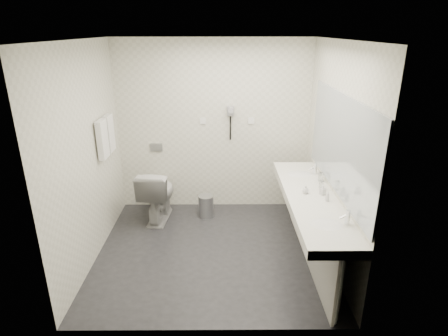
{
  "coord_description": "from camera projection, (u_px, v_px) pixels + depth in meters",
  "views": [
    {
      "loc": [
        0.12,
        -3.96,
        2.61
      ],
      "look_at": [
        0.15,
        0.15,
        1.05
      ],
      "focal_mm": 29.67,
      "sensor_mm": 36.0,
      "label": 1
    }
  ],
  "objects": [
    {
      "name": "soap_bottle_a",
      "position": [
        323.0,
        190.0,
        4.15
      ],
      "size": [
        0.07,
        0.07,
        0.12
      ],
      "primitive_type": "imported",
      "rotation": [
        0.0,
        0.0,
        0.53
      ],
      "color": "silver",
      "rests_on": "vanity_counter"
    },
    {
      "name": "faucet_far",
      "position": [
        315.0,
        169.0,
        4.73
      ],
      "size": [
        0.04,
        0.04,
        0.15
      ],
      "primitive_type": "cylinder",
      "color": "silver",
      "rests_on": "vanity_counter"
    },
    {
      "name": "soap_bottle_c",
      "position": [
        328.0,
        197.0,
        3.99
      ],
      "size": [
        0.05,
        0.05,
        0.11
      ],
      "primitive_type": "imported",
      "rotation": [
        0.0,
        0.0,
        0.43
      ],
      "color": "silver",
      "rests_on": "vanity_counter"
    },
    {
      "name": "mirror",
      "position": [
        340.0,
        144.0,
        3.93
      ],
      "size": [
        0.02,
        2.2,
        1.05
      ],
      "primitive_type": "cube",
      "color": "#B2BCC6",
      "rests_on": "wall_right"
    },
    {
      "name": "soap_bottle_b",
      "position": [
        306.0,
        190.0,
        4.19
      ],
      "size": [
        0.1,
        0.1,
        0.09
      ],
      "primitive_type": "imported",
      "rotation": [
        0.0,
        0.0,
        -0.7
      ],
      "color": "silver",
      "rests_on": "vanity_counter"
    },
    {
      "name": "floor",
      "position": [
        212.0,
        251.0,
        4.63
      ],
      "size": [
        2.8,
        2.8,
        0.0
      ],
      "primitive_type": "plane",
      "color": "#232327",
      "rests_on": "ground"
    },
    {
      "name": "dryer_barrel",
      "position": [
        231.0,
        110.0,
        5.21
      ],
      "size": [
        0.08,
        0.14,
        0.08
      ],
      "primitive_type": "cylinder",
      "rotation": [
        1.57,
        0.0,
        0.0
      ],
      "color": "#9A9B9F",
      "rests_on": "dryer_cradle"
    },
    {
      "name": "wall_back",
      "position": [
        213.0,
        127.0,
        5.4
      ],
      "size": [
        2.8,
        0.0,
        2.8
      ],
      "primitive_type": "plane",
      "rotation": [
        1.57,
        0.0,
        0.0
      ],
      "color": "silver",
      "rests_on": "floor"
    },
    {
      "name": "vanity_counter",
      "position": [
        311.0,
        200.0,
        4.16
      ],
      "size": [
        0.55,
        2.2,
        0.1
      ],
      "primitive_type": "cube",
      "color": "white",
      "rests_on": "floor"
    },
    {
      "name": "basin_far",
      "position": [
        299.0,
        175.0,
        4.76
      ],
      "size": [
        0.4,
        0.31,
        0.05
      ],
      "primitive_type": "ellipsoid",
      "color": "white",
      "rests_on": "vanity_counter"
    },
    {
      "name": "towel_rail",
      "position": [
        103.0,
        119.0,
        4.58
      ],
      "size": [
        0.02,
        0.62,
        0.02
      ],
      "primitive_type": "cylinder",
      "rotation": [
        1.57,
        0.0,
        0.0
      ],
      "color": "silver",
      "rests_on": "wall_left"
    },
    {
      "name": "vanity_post_far",
      "position": [
        296.0,
        195.0,
        5.29
      ],
      "size": [
        0.06,
        0.06,
        0.75
      ],
      "primitive_type": "cylinder",
      "color": "silver",
      "rests_on": "floor"
    },
    {
      "name": "pedal_bin",
      "position": [
        206.0,
        206.0,
        5.43
      ],
      "size": [
        0.25,
        0.25,
        0.31
      ],
      "primitive_type": "cylinder",
      "rotation": [
        0.0,
        0.0,
        0.13
      ],
      "color": "#B2B5BA",
      "rests_on": "floor"
    },
    {
      "name": "vanity_post_near",
      "position": [
        339.0,
        292.0,
        3.34
      ],
      "size": [
        0.06,
        0.06,
        0.75
      ],
      "primitive_type": "cylinder",
      "color": "silver",
      "rests_on": "floor"
    },
    {
      "name": "glass_right",
      "position": [
        321.0,
        177.0,
        4.52
      ],
      "size": [
        0.07,
        0.07,
        0.11
      ],
      "primitive_type": "cylinder",
      "rotation": [
        0.0,
        0.0,
        -0.33
      ],
      "color": "silver",
      "rests_on": "vanity_counter"
    },
    {
      "name": "vanity_panel",
      "position": [
        310.0,
        232.0,
        4.31
      ],
      "size": [
        0.03,
        2.15,
        0.75
      ],
      "primitive_type": "cube",
      "color": "gray",
      "rests_on": "floor"
    },
    {
      "name": "towel_far",
      "position": [
        109.0,
        133.0,
        4.79
      ],
      "size": [
        0.07,
        0.24,
        0.48
      ],
      "primitive_type": "cube",
      "color": "white",
      "rests_on": "towel_rail"
    },
    {
      "name": "switch_plate_a",
      "position": [
        203.0,
        121.0,
        5.35
      ],
      "size": [
        0.09,
        0.02,
        0.09
      ],
      "primitive_type": "cube",
      "color": "white",
      "rests_on": "wall_back"
    },
    {
      "name": "wall_front",
      "position": [
        206.0,
        209.0,
        2.97
      ],
      "size": [
        2.8,
        0.0,
        2.8
      ],
      "primitive_type": "plane",
      "rotation": [
        -1.57,
        0.0,
        0.0
      ],
      "color": "silver",
      "rests_on": "floor"
    },
    {
      "name": "dryer_cradle",
      "position": [
        230.0,
        111.0,
        5.29
      ],
      "size": [
        0.1,
        0.04,
        0.14
      ],
      "primitive_type": "cube",
      "color": "#9A9B9F",
      "rests_on": "wall_back"
    },
    {
      "name": "wall_left",
      "position": [
        87.0,
        156.0,
        4.18
      ],
      "size": [
        0.0,
        2.6,
        2.6
      ],
      "primitive_type": "plane",
      "rotation": [
        1.57,
        0.0,
        1.57
      ],
      "color": "silver",
      "rests_on": "floor"
    },
    {
      "name": "ceiling",
      "position": [
        209.0,
        40.0,
        3.74
      ],
      "size": [
        2.8,
        2.8,
        0.0
      ],
      "primitive_type": "plane",
      "rotation": [
        3.14,
        0.0,
        0.0
      ],
      "color": "white",
      "rests_on": "wall_back"
    },
    {
      "name": "toilet",
      "position": [
        158.0,
        194.0,
        5.29
      ],
      "size": [
        0.51,
        0.81,
        0.78
      ],
      "primitive_type": "imported",
      "rotation": [
        0.0,
        0.0,
        3.04
      ],
      "color": "white",
      "rests_on": "floor"
    },
    {
      "name": "switch_plate_b",
      "position": [
        251.0,
        121.0,
        5.36
      ],
      "size": [
        0.09,
        0.02,
        0.09
      ],
      "primitive_type": "cube",
      "color": "white",
      "rests_on": "wall_back"
    },
    {
      "name": "basin_near",
      "position": [
        326.0,
        226.0,
        3.54
      ],
      "size": [
        0.4,
        0.31,
        0.05
      ],
      "primitive_type": "ellipsoid",
      "color": "white",
      "rests_on": "vanity_counter"
    },
    {
      "name": "dryer_cord",
      "position": [
        230.0,
        128.0,
        5.36
      ],
      "size": [
        0.02,
        0.02,
        0.35
      ],
      "primitive_type": "cylinder",
      "color": "black",
      "rests_on": "dryer_cradle"
    },
    {
      "name": "towel_near",
      "position": [
        102.0,
        139.0,
        4.53
      ],
      "size": [
        0.07,
        0.24,
        0.48
      ],
      "primitive_type": "cube",
      "color": "white",
      "rests_on": "towel_rail"
    },
    {
      "name": "glass_left",
      "position": [
        321.0,
        185.0,
        4.29
      ],
      "size": [
        0.06,
        0.06,
        0.1
      ],
      "primitive_type": "cylinder",
      "rotation": [
        0.0,
        0.0,
        0.15
      ],
      "color": "silver",
      "rests_on": "vanity_counter"
    },
    {
      "name": "wall_right",
      "position": [
        334.0,
        156.0,
        4.19
      ],
      "size": [
        0.0,
        2.6,
        2.6
      ],
      "primitive_type": "plane",
      "rotation": [
        1.57,
        0.0,
        -1.57
      ],
      "color": "silver",
      "rests_on": "floor"
    },
    {
      "name": "flush_plate",
      "position": [
        156.0,
        147.0,
        5.49
      ],
      "size": [
        0.18,
        0.02,
        0.12
      ],
      "primitive_type": "cube",
      "color": "#B2B5BA",
      "rests_on": "wall_back"
    },
    {
      "name": "faucet_near",
      "position": [
        348.0,
        217.0,
        3.51
      ],
      "size": [
        0.04,
        0.04,
        0.15
      ],
      "primitive_type": "cylinder",
      "color": "silver",
      "rests_on": "vanity_counter"
    },
    {
      "name": "bin_lid",
      "position": [
        206.0,
        196.0,
        5.37
      ],
      "size": [
        0.22,
        0.22,
        0.02
      ],
      "primitive_type": "cylinder",
      "color": "#B2B5BA",
      "rests_on": "pedal_bin"
    }
  ]
}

